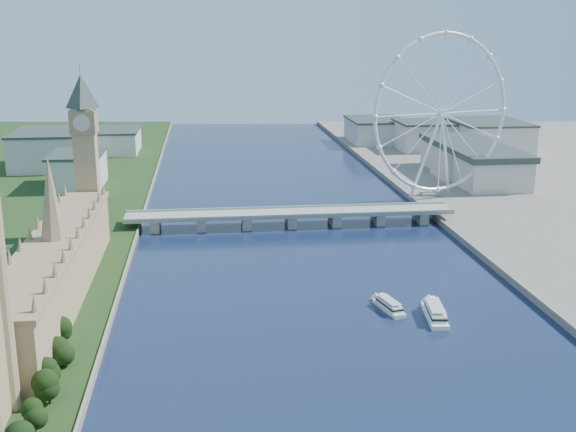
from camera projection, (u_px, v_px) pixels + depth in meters
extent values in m
cube|color=tan|center=(57.00, 272.00, 343.20)|extent=(24.00, 200.00, 28.00)
cone|color=#937A59|center=(51.00, 198.00, 334.08)|extent=(12.00, 12.00, 40.00)
cube|color=tan|center=(87.00, 174.00, 440.38)|extent=(13.00, 13.00, 80.00)
cube|color=#937A59|center=(84.00, 121.00, 432.27)|extent=(15.00, 15.00, 14.00)
pyramid|color=#2D3833|center=(80.00, 74.00, 425.18)|extent=(20.02, 20.02, 20.00)
cube|color=gray|center=(291.00, 213.00, 484.68)|extent=(220.00, 22.00, 2.00)
cube|color=gray|center=(156.00, 224.00, 475.74)|extent=(6.00, 20.00, 7.50)
cube|color=gray|center=(201.00, 223.00, 479.12)|extent=(6.00, 20.00, 7.50)
cube|color=gray|center=(246.00, 222.00, 482.50)|extent=(6.00, 20.00, 7.50)
cube|color=gray|center=(291.00, 220.00, 485.88)|extent=(6.00, 20.00, 7.50)
cube|color=gray|center=(335.00, 219.00, 489.26)|extent=(6.00, 20.00, 7.50)
cube|color=gray|center=(378.00, 218.00, 492.64)|extent=(6.00, 20.00, 7.50)
cube|color=gray|center=(420.00, 216.00, 496.02)|extent=(6.00, 20.00, 7.50)
torus|color=silver|center=(442.00, 113.00, 535.96)|extent=(113.60, 39.12, 118.60)
cylinder|color=silver|center=(442.00, 113.00, 535.96)|extent=(7.25, 6.61, 6.00)
cube|color=gray|center=(430.00, 194.00, 561.45)|extent=(14.00, 10.00, 2.00)
cube|color=beige|center=(78.00, 171.00, 589.65)|extent=(40.00, 60.00, 26.00)
cube|color=beige|center=(49.00, 150.00, 670.86)|extent=(60.00, 80.00, 32.00)
cube|color=beige|center=(114.00, 141.00, 754.62)|extent=(50.00, 70.00, 22.00)
cube|color=beige|center=(426.00, 136.00, 771.82)|extent=(60.00, 60.00, 28.00)
cube|color=beige|center=(487.00, 137.00, 759.11)|extent=(70.00, 90.00, 30.00)
cube|color=beige|center=(376.00, 131.00, 825.47)|extent=(60.00, 80.00, 24.00)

